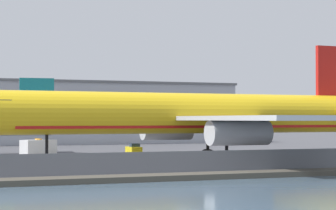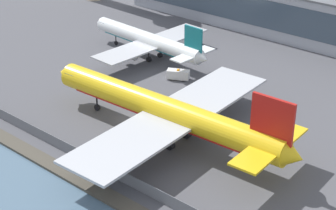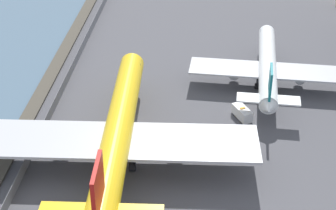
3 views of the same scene
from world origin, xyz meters
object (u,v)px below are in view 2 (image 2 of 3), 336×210
object	(u,v)px
passenger_jet_white_teal	(149,41)
baggage_tug	(208,100)
ops_van	(178,74)
cargo_jet_yellow	(168,111)

from	to	relation	value
passenger_jet_white_teal	baggage_tug	bearing A→B (deg)	-22.52
passenger_jet_white_teal	ops_van	distance (m)	15.63
ops_van	cargo_jet_yellow	bearing A→B (deg)	-54.37
cargo_jet_yellow	ops_van	world-z (taller)	cargo_jet_yellow
cargo_jet_yellow	baggage_tug	world-z (taller)	cargo_jet_yellow
passenger_jet_white_teal	baggage_tug	xyz separation A→B (m)	(27.15, -11.26, -3.67)
cargo_jet_yellow	passenger_jet_white_teal	distance (m)	41.17
cargo_jet_yellow	baggage_tug	distance (m)	17.77
cargo_jet_yellow	ops_van	size ratio (longest dim) A/B	10.16
cargo_jet_yellow	baggage_tug	size ratio (longest dim) A/B	17.62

